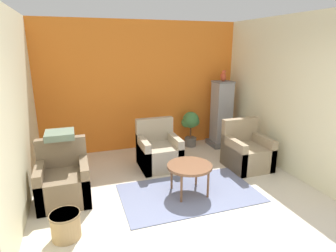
{
  "coord_description": "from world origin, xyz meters",
  "views": [
    {
      "loc": [
        -1.44,
        -2.5,
        2.26
      ],
      "look_at": [
        0.0,
        1.76,
        0.98
      ],
      "focal_mm": 30.0,
      "sensor_mm": 36.0,
      "label": 1
    }
  ],
  "objects": [
    {
      "name": "wicker_basket",
      "position": [
        -1.67,
        0.68,
        0.18
      ],
      "size": [
        0.36,
        0.36,
        0.33
      ],
      "color": "tan",
      "rests_on": "ground_plane"
    },
    {
      "name": "wall_right",
      "position": [
        2.22,
        1.76,
        1.4
      ],
      "size": [
        0.06,
        3.51,
        2.79
      ],
      "color": "beige",
      "rests_on": "ground_plane"
    },
    {
      "name": "area_rug",
      "position": [
        0.16,
        1.19,
        0.01
      ],
      "size": [
        2.14,
        1.27,
        0.01
      ],
      "color": "slate",
      "rests_on": "ground_plane"
    },
    {
      "name": "parrot",
      "position": [
        1.74,
        3.06,
        1.62
      ],
      "size": [
        0.12,
        0.21,
        0.25
      ],
      "color": "#D14C2D",
      "rests_on": "birdcage"
    },
    {
      "name": "wall_back_accent",
      "position": [
        0.0,
        3.54,
        1.4
      ],
      "size": [
        4.5,
        0.06,
        2.79
      ],
      "color": "orange",
      "rests_on": "ground_plane"
    },
    {
      "name": "wall_left",
      "position": [
        -2.22,
        1.76,
        1.4
      ],
      "size": [
        0.06,
        3.51,
        2.79
      ],
      "color": "beige",
      "rests_on": "ground_plane"
    },
    {
      "name": "coffee_table",
      "position": [
        0.16,
        1.19,
        0.44
      ],
      "size": [
        0.7,
        0.7,
        0.49
      ],
      "color": "brown",
      "rests_on": "ground_plane"
    },
    {
      "name": "armchair_left",
      "position": [
        -1.7,
        1.63,
        0.3
      ],
      "size": [
        0.74,
        0.76,
        0.9
      ],
      "color": "#7A664C",
      "rests_on": "ground_plane"
    },
    {
      "name": "armchair_right",
      "position": [
        1.59,
        1.78,
        0.3
      ],
      "size": [
        0.74,
        0.76,
        0.9
      ],
      "color": "#9E896B",
      "rests_on": "ground_plane"
    },
    {
      "name": "potted_plant",
      "position": [
        1.05,
        3.23,
        0.52
      ],
      "size": [
        0.41,
        0.37,
        0.81
      ],
      "color": "#66605B",
      "rests_on": "ground_plane"
    },
    {
      "name": "throw_pillow",
      "position": [
        -1.7,
        1.91,
        0.95
      ],
      "size": [
        0.43,
        0.43,
        0.1
      ],
      "color": "slate",
      "rests_on": "armchair_left"
    },
    {
      "name": "ground_plane",
      "position": [
        0.0,
        0.0,
        0.0
      ],
      "size": [
        20.0,
        20.0,
        0.0
      ],
      "primitive_type": "plane",
      "color": "beige",
      "rests_on": "ground"
    },
    {
      "name": "armchair_middle",
      "position": [
        0.01,
        2.34,
        0.3
      ],
      "size": [
        0.74,
        0.76,
        0.9
      ],
      "color": "tan",
      "rests_on": "ground_plane"
    },
    {
      "name": "birdcage",
      "position": [
        1.74,
        3.06,
        0.71
      ],
      "size": [
        0.52,
        0.52,
        1.5
      ],
      "color": "slate",
      "rests_on": "ground_plane"
    }
  ]
}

